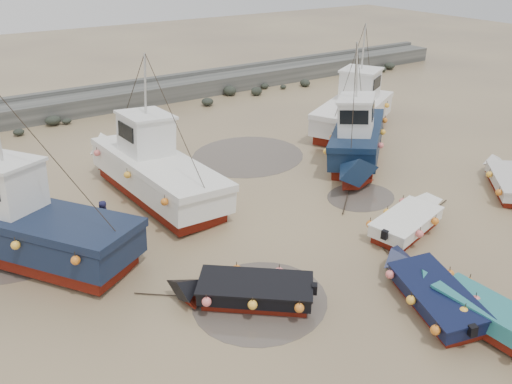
% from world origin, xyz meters
% --- Properties ---
extents(ground, '(120.00, 120.00, 0.00)m').
position_xyz_m(ground, '(0.00, 0.00, 0.00)').
color(ground, tan).
rests_on(ground, ground).
extents(seawall, '(60.00, 4.92, 1.50)m').
position_xyz_m(seawall, '(0.05, 21.99, 0.63)').
color(seawall, '#5E5E5A').
rests_on(seawall, ground).
extents(puddle_a, '(4.45, 4.45, 0.01)m').
position_xyz_m(puddle_a, '(-3.45, -0.97, 0.00)').
color(puddle_a, '#51473F').
rests_on(puddle_a, ground).
extents(puddle_b, '(3.24, 3.24, 0.01)m').
position_xyz_m(puddle_b, '(4.39, 2.69, 0.00)').
color(puddle_b, '#51473F').
rests_on(puddle_b, ground).
extents(puddle_c, '(4.36, 4.36, 0.01)m').
position_xyz_m(puddle_c, '(-9.14, 5.39, 0.00)').
color(puddle_c, '#51473F').
rests_on(puddle_c, ground).
extents(puddle_d, '(6.12, 6.12, 0.01)m').
position_xyz_m(puddle_d, '(2.64, 9.63, 0.00)').
color(puddle_d, '#51473F').
rests_on(puddle_d, ground).
extents(dinghy_1, '(2.90, 5.64, 1.43)m').
position_xyz_m(dinghy_1, '(1.09, -3.99, 0.55)').
color(dinghy_1, maroon).
rests_on(dinghy_1, ground).
extents(dinghy_2, '(2.10, 5.63, 1.43)m').
position_xyz_m(dinghy_2, '(1.53, -5.39, 0.56)').
color(dinghy_2, maroon).
rests_on(dinghy_2, ground).
extents(dinghy_3, '(4.63, 4.79, 1.43)m').
position_xyz_m(dinghy_3, '(10.74, -0.37, 0.55)').
color(dinghy_3, maroon).
rests_on(dinghy_3, ground).
extents(dinghy_4, '(5.02, 4.19, 1.43)m').
position_xyz_m(dinghy_4, '(-3.92, -0.76, 0.55)').
color(dinghy_4, maroon).
rests_on(dinghy_4, ground).
extents(dinghy_5, '(5.51, 2.47, 1.43)m').
position_xyz_m(dinghy_5, '(3.98, -0.53, 0.56)').
color(dinghy_5, maroon).
rests_on(dinghy_5, ground).
extents(cabin_boat_0, '(7.53, 9.54, 6.22)m').
position_xyz_m(cabin_boat_0, '(-9.36, 5.82, 1.32)').
color(cabin_boat_0, maroon).
rests_on(cabin_boat_0, ground).
extents(cabin_boat_1, '(3.80, 11.36, 6.22)m').
position_xyz_m(cabin_boat_1, '(-3.48, 8.18, 1.30)').
color(cabin_boat_1, maroon).
rests_on(cabin_boat_1, ground).
extents(cabin_boat_2, '(7.85, 7.15, 6.22)m').
position_xyz_m(cabin_boat_2, '(6.78, 5.58, 1.36)').
color(cabin_boat_2, maroon).
rests_on(cabin_boat_2, ground).
extents(cabin_boat_3, '(9.50, 6.39, 6.22)m').
position_xyz_m(cabin_boat_3, '(10.49, 9.73, 1.34)').
color(cabin_boat_3, maroon).
rests_on(cabin_boat_3, ground).
extents(person, '(0.72, 0.71, 1.67)m').
position_xyz_m(person, '(-6.48, 5.36, 0.00)').
color(person, '#191939').
rests_on(person, ground).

